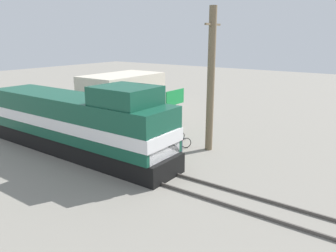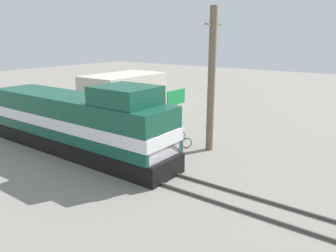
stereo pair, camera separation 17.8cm
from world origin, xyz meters
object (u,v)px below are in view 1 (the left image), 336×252
at_px(person_bystander, 180,138).
at_px(locomotive, 80,123).
at_px(vendor_umbrella, 133,112).
at_px(bicycle, 183,139).
at_px(billboard_sign, 175,100).
at_px(utility_pole, 211,81).

bearing_deg(person_bystander, locomotive, 128.50).
bearing_deg(locomotive, person_bystander, -51.50).
bearing_deg(person_bystander, vendor_umbrella, 95.61).
relative_size(person_bystander, bicycle, 1.01).
bearing_deg(bicycle, billboard_sign, 85.08).
distance_m(utility_pole, vendor_umbrella, 5.78).
relative_size(locomotive, person_bystander, 8.55).
distance_m(utility_pole, billboard_sign, 5.35).
relative_size(locomotive, utility_pole, 1.63).
relative_size(utility_pole, billboard_sign, 2.76).
height_order(utility_pole, bicycle, utility_pole).
bearing_deg(vendor_umbrella, utility_pole, -68.33).
bearing_deg(vendor_umbrella, billboard_sign, -7.49).
height_order(locomotive, bicycle, locomotive).
height_order(billboard_sign, bicycle, billboard_sign).
bearing_deg(utility_pole, vendor_umbrella, 111.67).
distance_m(locomotive, person_bystander, 6.43).
relative_size(billboard_sign, bicycle, 1.92).
relative_size(utility_pole, bicycle, 5.30).
bearing_deg(billboard_sign, locomotive, 166.78).
xyz_separation_m(vendor_umbrella, billboard_sign, (4.28, -0.56, 0.26)).
bearing_deg(vendor_umbrella, person_bystander, -84.39).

